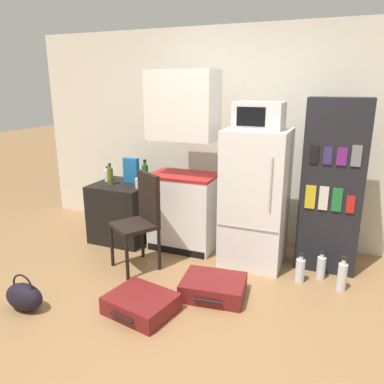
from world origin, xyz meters
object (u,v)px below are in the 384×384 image
at_px(handbag, 24,296).
at_px(water_bottle_front, 300,270).
at_px(bottle_green_tall, 145,173).
at_px(bottle_olive_oil, 110,176).
at_px(water_bottle_middle, 342,276).
at_px(bottle_clear_short, 138,183).
at_px(refrigerator, 255,198).
at_px(kitchen_hutch, 183,169).
at_px(chair, 142,214).
at_px(suitcase_large_flat, 213,287).
at_px(side_table, 123,211).
at_px(bookshelf, 332,187).
at_px(bottle_milk_white, 108,175).
at_px(water_bottle_back, 321,267).
at_px(suitcase_small_flat, 141,304).
at_px(microwave, 259,115).
at_px(cereal_box, 131,170).

relative_size(handbag, water_bottle_front, 1.20).
relative_size(bottle_green_tall, water_bottle_front, 0.97).
relative_size(bottle_olive_oil, water_bottle_middle, 0.75).
relative_size(bottle_clear_short, water_bottle_front, 0.49).
xyz_separation_m(refrigerator, bottle_green_tall, (-1.39, 0.13, 0.11)).
distance_m(kitchen_hutch, chair, 0.74).
xyz_separation_m(bottle_green_tall, bottle_clear_short, (0.03, -0.22, -0.06)).
bearing_deg(bottle_olive_oil, suitcase_large_flat, -25.42).
bearing_deg(bottle_green_tall, kitchen_hutch, -6.92).
distance_m(side_table, bookshelf, 2.44).
bearing_deg(bottle_olive_oil, water_bottle_middle, -4.33).
xyz_separation_m(refrigerator, chair, (-1.05, -0.55, -0.13)).
xyz_separation_m(side_table, bookshelf, (2.38, 0.16, 0.52)).
relative_size(kitchen_hutch, chair, 2.01).
relative_size(side_table, bottle_milk_white, 3.81).
relative_size(bottle_green_tall, bottle_olive_oil, 1.13).
xyz_separation_m(handbag, water_bottle_back, (2.31, 1.54, -0.00)).
bearing_deg(kitchen_hutch, handbag, -113.02).
relative_size(bookshelf, bottle_clear_short, 11.86).
height_order(suitcase_small_flat, water_bottle_middle, water_bottle_middle).
relative_size(bottle_olive_oil, bottle_clear_short, 1.74).
relative_size(microwave, water_bottle_back, 1.64).
xyz_separation_m(side_table, refrigerator, (1.64, 0.01, 0.37)).
height_order(kitchen_hutch, bottle_milk_white, kitchen_hutch).
xyz_separation_m(bottle_green_tall, suitcase_large_flat, (1.22, -0.96, -0.75)).
height_order(bottle_milk_white, suitcase_large_flat, bottle_milk_white).
distance_m(cereal_box, suitcase_small_flat, 1.87).
bearing_deg(side_table, bottle_green_tall, 27.55).
relative_size(bottle_olive_oil, cereal_box, 0.86).
relative_size(bottle_olive_oil, suitcase_small_flat, 0.42).
relative_size(refrigerator, suitcase_small_flat, 2.34).
bearing_deg(refrigerator, suitcase_large_flat, -100.92).
height_order(refrigerator, suitcase_small_flat, refrigerator).
bearing_deg(suitcase_small_flat, bottle_milk_white, 142.93).
bearing_deg(cereal_box, refrigerator, -3.99).
distance_m(kitchen_hutch, water_bottle_front, 1.64).
relative_size(suitcase_large_flat, handbag, 1.70).
height_order(microwave, water_bottle_middle, microwave).
bearing_deg(bookshelf, cereal_box, -179.00).
xyz_separation_m(side_table, water_bottle_middle, (2.56, -0.28, -0.21)).
height_order(side_table, water_bottle_middle, side_table).
xyz_separation_m(chair, handbag, (-0.53, -1.11, -0.46)).
bearing_deg(chair, water_bottle_front, 42.27).
relative_size(bottle_olive_oil, handbag, 0.71).
bearing_deg(water_bottle_middle, side_table, 173.86).
relative_size(bottle_clear_short, suitcase_large_flat, 0.24).
xyz_separation_m(water_bottle_middle, water_bottle_back, (-0.20, 0.16, -0.02)).
distance_m(bottle_clear_short, water_bottle_middle, 2.37).
bearing_deg(microwave, side_table, -179.76).
relative_size(bottle_green_tall, chair, 0.29).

